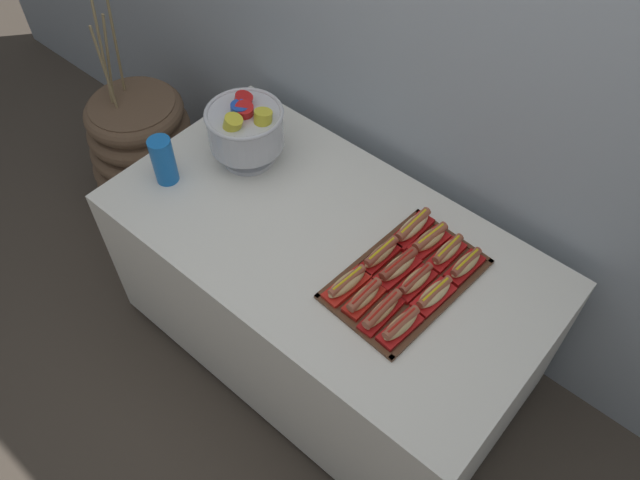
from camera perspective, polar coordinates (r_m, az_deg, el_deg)
ground_plane at (r=2.82m, az=0.48°, el=-9.44°), size 10.00×10.00×0.00m
back_wall at (r=2.17m, az=10.67°, el=18.23°), size 6.00×0.10×2.60m
buffet_table at (r=2.48m, az=0.54°, el=-4.94°), size 1.60×0.86×0.75m
floor_vase at (r=3.25m, az=-15.37°, el=7.44°), size 0.55×0.55×1.20m
serving_tray at (r=2.10m, az=7.74°, el=-3.53°), size 0.37×0.55×0.01m
hot_dog_0 at (r=2.04m, az=2.43°, el=-3.94°), size 0.08×0.18×0.06m
hot_dog_1 at (r=2.01m, az=3.99°, el=-5.16°), size 0.07×0.15×0.06m
hot_dog_2 at (r=1.98m, az=5.60°, el=-6.41°), size 0.06×0.18×0.06m
hot_dog_3 at (r=1.96m, az=7.27°, el=-7.65°), size 0.08×0.16×0.06m
hot_dog_4 at (r=2.11m, az=5.50°, el=-1.28°), size 0.07×0.17×0.06m
hot_dog_5 at (r=2.09m, az=7.05°, el=-2.41°), size 0.08×0.18×0.07m
hot_dog_6 at (r=2.07m, az=8.62°, el=-3.65°), size 0.07×0.16×0.06m
hot_dog_7 at (r=2.04m, az=10.24°, el=-4.85°), size 0.08×0.16×0.06m
hot_dog_8 at (r=2.20m, az=8.34°, el=1.15°), size 0.07×0.18×0.06m
hot_dog_9 at (r=2.17m, az=9.85°, el=0.05°), size 0.09×0.16×0.06m
hot_dog_10 at (r=2.15m, az=11.40°, el=-1.04°), size 0.07×0.16×0.06m
hot_dog_11 at (r=2.13m, az=12.97°, el=-2.19°), size 0.07×0.16×0.06m
punch_bowl at (r=2.37m, az=-6.74°, el=10.02°), size 0.29×0.29×0.27m
cup_stack at (r=2.39m, az=-13.93°, el=6.97°), size 0.09×0.09×0.19m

